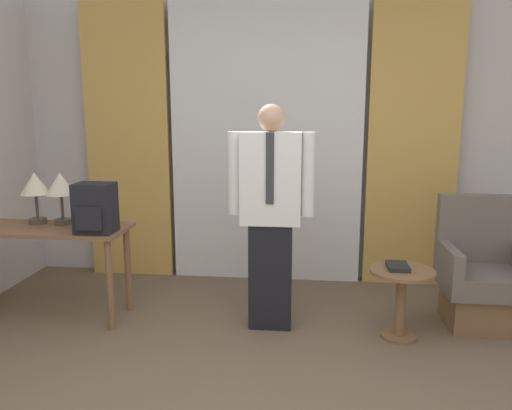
# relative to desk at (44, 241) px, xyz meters

# --- Properties ---
(wall_back) EXTENTS (10.00, 0.06, 2.70)m
(wall_back) POSITION_rel_desk_xyz_m (1.62, 1.22, 0.74)
(wall_back) COLOR beige
(wall_back) RESTS_ON ground_plane
(curtain_sheer_center) EXTENTS (1.77, 0.06, 2.58)m
(curtain_sheer_center) POSITION_rel_desk_xyz_m (1.62, 1.09, 0.68)
(curtain_sheer_center) COLOR white
(curtain_sheer_center) RESTS_ON ground_plane
(curtain_drape_left) EXTENTS (0.80, 0.06, 2.58)m
(curtain_drape_left) POSITION_rel_desk_xyz_m (0.30, 1.09, 0.68)
(curtain_drape_left) COLOR gold
(curtain_drape_left) RESTS_ON ground_plane
(curtain_drape_right) EXTENTS (0.80, 0.06, 2.58)m
(curtain_drape_right) POSITION_rel_desk_xyz_m (2.95, 1.09, 0.68)
(curtain_drape_right) COLOR gold
(curtain_drape_right) RESTS_ON ground_plane
(desk) EXTENTS (1.29, 0.49, 0.73)m
(desk) POSITION_rel_desk_xyz_m (0.00, 0.00, 0.00)
(desk) COLOR brown
(desk) RESTS_ON ground_plane
(table_lamp_left) EXTENTS (0.22, 0.22, 0.41)m
(table_lamp_left) POSITION_rel_desk_xyz_m (-0.10, 0.11, 0.41)
(table_lamp_left) COLOR #4C4238
(table_lamp_left) RESTS_ON desk
(table_lamp_right) EXTENTS (0.22, 0.22, 0.41)m
(table_lamp_right) POSITION_rel_desk_xyz_m (0.10, 0.11, 0.41)
(table_lamp_right) COLOR #4C4238
(table_lamp_right) RESTS_ON desk
(backpack) EXTENTS (0.28, 0.24, 0.37)m
(backpack) POSITION_rel_desk_xyz_m (0.48, -0.12, 0.29)
(backpack) COLOR black
(backpack) RESTS_ON desk
(person) EXTENTS (0.63, 0.21, 1.65)m
(person) POSITION_rel_desk_xyz_m (1.75, -0.00, 0.28)
(person) COLOR black
(person) RESTS_ON ground_plane
(armchair) EXTENTS (0.63, 0.56, 0.97)m
(armchair) POSITION_rel_desk_xyz_m (3.35, 0.22, -0.26)
(armchair) COLOR brown
(armchair) RESTS_ON ground_plane
(side_table) EXTENTS (0.45, 0.45, 0.51)m
(side_table) POSITION_rel_desk_xyz_m (2.69, -0.10, -0.26)
(side_table) COLOR brown
(side_table) RESTS_ON ground_plane
(book) EXTENTS (0.15, 0.21, 0.03)m
(book) POSITION_rel_desk_xyz_m (2.66, -0.08, -0.09)
(book) COLOR black
(book) RESTS_ON side_table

